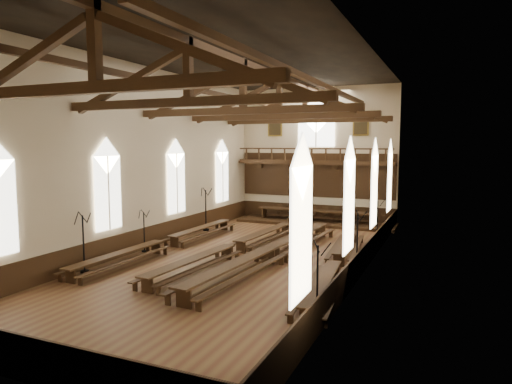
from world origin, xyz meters
TOP-DOWN VIEW (x-y plane):
  - ground at (0.00, 0.00)m, footprint 26.00×26.00m
  - room_walls at (0.00, 0.00)m, footprint 26.00×26.00m
  - wainscot_band at (0.00, 0.00)m, footprint 12.00×26.00m
  - side_windows at (-0.00, -0.00)m, footprint 11.85×19.80m
  - end_window at (0.00, 12.90)m, footprint 2.80×0.12m
  - minstrels_gallery at (0.00, 12.66)m, footprint 11.80×1.24m
  - portraits at (0.00, 12.90)m, footprint 7.75×0.09m
  - roof_trusses at (0.00, -0.00)m, footprint 11.70×25.70m
  - refectory_row_a at (-4.71, 0.02)m, footprint 1.55×13.79m
  - refectory_row_b at (-0.71, 0.38)m, footprint 1.90×14.07m
  - refectory_row_c at (1.52, -0.00)m, footprint 2.20×15.06m
  - refectory_row_d at (4.79, -0.36)m, footprint 1.94×13.71m
  - dais at (0.48, 11.40)m, footprint 11.40×2.95m
  - high_table at (0.48, 11.40)m, footprint 8.78×1.03m
  - high_chairs at (0.48, 12.24)m, footprint 6.71×0.42m
  - candelabrum_left_near at (-5.55, -5.09)m, footprint 0.82×0.83m
  - candelabrum_left_mid at (-5.55, -0.72)m, footprint 0.64×0.70m
  - candelabrum_left_far at (-5.55, 5.93)m, footprint 0.80×0.89m
  - candelabrum_right_near at (5.55, -6.10)m, footprint 0.73×0.80m
  - candelabrum_right_mid at (5.55, 0.67)m, footprint 0.82×0.81m
  - candelabrum_right_far at (5.55, 6.75)m, footprint 0.76×0.79m

SIDE VIEW (x-z plane):
  - ground at x=0.00m, z-range 0.00..0.00m
  - dais at x=0.48m, z-range 0.00..0.20m
  - refectory_row_d at x=4.79m, z-range 0.15..0.82m
  - refectory_row_a at x=-4.71m, z-range 0.16..0.84m
  - refectory_row_b at x=-0.71m, z-range 0.16..0.87m
  - refectory_row_c at x=1.52m, z-range 0.19..1.00m
  - wainscot_band at x=0.00m, z-range 0.00..1.20m
  - candelabrum_left_mid at x=-5.55m, z-range -0.45..1.84m
  - high_chairs at x=0.48m, z-range 0.24..1.19m
  - candelabrum_right_near at x=5.55m, z-range -0.51..2.10m
  - candelabrum_right_far at x=5.55m, z-range -0.52..2.12m
  - candelabrum_right_mid at x=5.55m, z-range -0.54..2.21m
  - candelabrum_left_near at x=-5.55m, z-range -0.54..2.23m
  - candelabrum_left_far at x=-5.55m, z-range -0.57..2.33m
  - high_table at x=0.48m, z-range 0.48..1.30m
  - side_windows at x=0.00m, z-range 1.49..5.99m
  - minstrels_gallery at x=0.00m, z-range 2.06..5.76m
  - room_walls at x=0.00m, z-range -6.54..19.46m
  - portraits at x=0.00m, z-range 6.38..7.82m
  - end_window at x=0.00m, z-range 5.32..9.12m
  - roof_trusses at x=0.00m, z-range 6.82..9.62m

